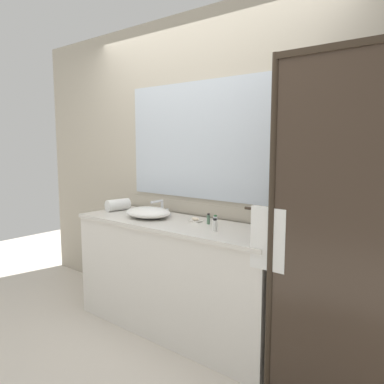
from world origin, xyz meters
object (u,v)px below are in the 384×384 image
Objects in this scene: faucet at (161,209)px; amenity_bottle_body_wash at (215,225)px; amenity_bottle_lotion at (208,219)px; rolled_towel_near_edge at (118,205)px; sink_basin at (148,212)px; soap_dish at (195,220)px; amenity_bottle_conditioner at (215,221)px.

amenity_bottle_body_wash is (0.72, -0.21, -0.00)m from faucet.
faucet is at bearing 174.35° from amenity_bottle_lotion.
faucet is 0.78× the size of rolled_towel_near_edge.
sink_basin is 0.72m from amenity_bottle_body_wash.
amenity_bottle_conditioner is (0.20, -0.01, 0.02)m from soap_dish.
soap_dish is at bearing 177.62° from amenity_bottle_lotion.
amenity_bottle_lotion is (0.55, 0.11, -0.00)m from sink_basin.
rolled_towel_near_edge is at bearing -177.77° from amenity_bottle_conditioner.
faucet reaches higher than amenity_bottle_body_wash.
rolled_towel_near_edge is (-0.45, 0.06, 0.01)m from sink_basin.
sink_basin is 1.91× the size of rolled_towel_near_edge.
amenity_bottle_lotion is at bearing -2.38° from soap_dish.
amenity_bottle_conditioner is at bearing 124.37° from amenity_bottle_body_wash.
amenity_bottle_body_wash reaches higher than amenity_bottle_lotion.
soap_dish is 1.26× the size of amenity_bottle_conditioner.
amenity_bottle_body_wash is at bearing -27.96° from soap_dish.
amenity_bottle_body_wash is 0.41× the size of rolled_towel_near_edge.
rolled_towel_near_edge reaches higher than soap_dish.
amenity_bottle_lotion is (0.13, -0.01, 0.03)m from soap_dish.
amenity_bottle_conditioner is 0.95× the size of amenity_bottle_lotion.
amenity_bottle_lotion is 0.93× the size of amenity_bottle_body_wash.
sink_basin reaches higher than amenity_bottle_lotion.
rolled_towel_near_edge is (-1.17, 0.11, 0.01)m from amenity_bottle_body_wash.
soap_dish is 1.20× the size of amenity_bottle_lotion.
rolled_towel_near_edge is at bearing 172.73° from sink_basin.
amenity_bottle_body_wash is at bearing -16.21° from faucet.
rolled_towel_near_edge reaches higher than amenity_bottle_conditioner.
sink_basin reaches higher than soap_dish.
soap_dish is 0.34m from amenity_bottle_body_wash.
sink_basin is 4.98× the size of amenity_bottle_lotion.
faucet is 2.14× the size of amenity_bottle_conditioner.
amenity_bottle_lotion is 0.38× the size of rolled_towel_near_edge.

